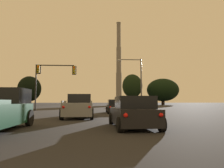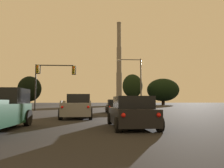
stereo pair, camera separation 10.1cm
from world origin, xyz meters
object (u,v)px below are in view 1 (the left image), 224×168
object	(u,v)px
sedan_right_lane_front	(116,107)
street_lamp	(137,78)
hatchback_right_lane_third	(133,113)
traffic_light_overhead_left	(49,75)
pickup_truck_center_lane_second	(79,107)
smokestack	(119,71)

from	to	relation	value
sedan_right_lane_front	street_lamp	bearing A→B (deg)	64.94
hatchback_right_lane_third	traffic_light_overhead_left	bearing A→B (deg)	109.91
sedan_right_lane_front	pickup_truck_center_lane_second	world-z (taller)	pickup_truck_center_lane_second
smokestack	pickup_truck_center_lane_second	bearing A→B (deg)	-97.19
hatchback_right_lane_third	pickup_truck_center_lane_second	xyz separation A→B (m)	(-3.05, 7.01, 0.14)
traffic_light_overhead_left	smokestack	xyz separation A→B (m)	(23.86, 135.16, 19.88)
traffic_light_overhead_left	street_lamp	size ratio (longest dim) A/B	0.84
pickup_truck_center_lane_second	sedan_right_lane_front	bearing A→B (deg)	59.44
traffic_light_overhead_left	smokestack	world-z (taller)	smokestack
pickup_truck_center_lane_second	traffic_light_overhead_left	size ratio (longest dim) A/B	0.88
hatchback_right_lane_third	pickup_truck_center_lane_second	world-z (taller)	pickup_truck_center_lane_second
street_lamp	smokestack	distance (m)	136.24
hatchback_right_lane_third	sedan_right_lane_front	distance (m)	13.29
hatchback_right_lane_third	pickup_truck_center_lane_second	bearing A→B (deg)	111.57
hatchback_right_lane_third	smokestack	xyz separation A→B (m)	(15.69, 155.53, 24.07)
hatchback_right_lane_third	traffic_light_overhead_left	world-z (taller)	traffic_light_overhead_left
sedan_right_lane_front	smokestack	distance (m)	145.08
sedan_right_lane_front	smokestack	world-z (taller)	smokestack
traffic_light_overhead_left	street_lamp	xyz separation A→B (m)	(12.39, 0.89, -0.12)
sedan_right_lane_front	street_lamp	size ratio (longest dim) A/B	0.63
sedan_right_lane_front	pickup_truck_center_lane_second	size ratio (longest dim) A/B	0.85
sedan_right_lane_front	traffic_light_overhead_left	world-z (taller)	traffic_light_overhead_left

